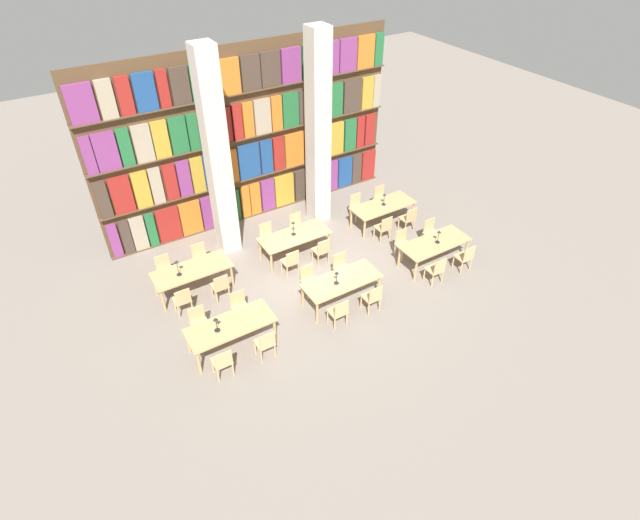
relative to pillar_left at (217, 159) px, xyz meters
The scene contains 40 objects.
ground_plane 4.29m from the pillar_left, 58.39° to the right, with size 40.00×40.00×0.00m, color gray.
bookshelf_bank 2.14m from the pillar_left, 39.37° to the left, with size 9.73×0.35×5.50m.
pillar_left is the anchor object (origin of this frame).
pillar_center 3.22m from the pillar_left, ahead, with size 0.58×0.58×6.00m.
reading_table_0 4.74m from the pillar_left, 112.00° to the right, with size 2.10×0.89×0.73m.
chair_0 5.60m from the pillar_left, 114.50° to the right, with size 0.42×0.40×0.87m.
chair_1 4.50m from the pillar_left, 123.88° to the right, with size 0.42×0.40×0.87m.
chair_2 5.30m from the pillar_left, 102.34° to the right, with size 0.42×0.40×0.87m.
chair_3 4.11m from the pillar_left, 107.86° to the right, with size 0.42×0.40×0.87m.
desk_lamp_0 4.71m from the pillar_left, 115.98° to the right, with size 0.14×0.14×0.41m.
reading_table_1 4.77m from the pillar_left, 67.36° to the right, with size 2.10×0.89×0.73m.
chair_4 5.32m from the pillar_left, 77.19° to the right, with size 0.42×0.40×0.87m.
chair_5 4.14m from the pillar_left, 71.50° to the right, with size 0.42×0.40×0.87m.
chair_6 5.62m from the pillar_left, 65.46° to the right, with size 0.42×0.40×0.87m.
chair_7 4.51m from the pillar_left, 56.11° to the right, with size 0.42×0.40×0.87m.
desk_lamp_1 4.58m from the pillar_left, 69.99° to the right, with size 0.14×0.14×0.40m.
reading_table_2 6.59m from the pillar_left, 38.50° to the right, with size 2.10×0.89×0.73m.
chair_8 6.74m from the pillar_left, 46.99° to the right, with size 0.42×0.40×0.87m.
chair_9 5.85m from the pillar_left, 36.08° to the right, with size 0.42×0.40×0.87m.
chair_10 7.48m from the pillar_left, 40.46° to the right, with size 0.42×0.40×0.87m.
chair_11 6.69m from the pillar_left, 30.11° to the right, with size 0.42×0.40×0.87m.
desk_lamp_2 6.54m from the pillar_left, 38.51° to the right, with size 0.14×0.14×0.42m.
reading_table_3 3.14m from the pillar_left, 139.65° to the right, with size 2.10×0.89×0.73m.
chair_12 3.92m from the pillar_left, 135.84° to the right, with size 0.42×0.40×0.87m.
chair_13 3.38m from the pillar_left, 163.76° to the right, with size 0.42×0.40×0.87m.
chair_14 3.46m from the pillar_left, 117.90° to the right, with size 0.42×0.40×0.87m.
chair_15 2.83m from the pillar_left, 150.47° to the right, with size 0.42×0.40×0.87m.
desk_lamp_3 3.09m from the pillar_left, 144.25° to the right, with size 0.14×0.14×0.48m.
reading_table_4 3.14m from the pillar_left, 42.65° to the right, with size 2.10×0.89×0.73m.
chair_16 3.46m from the pillar_left, 65.06° to the right, with size 0.42×0.40×0.87m.
chair_17 2.81m from the pillar_left, 34.42° to the right, with size 0.42×0.40×0.87m.
chair_18 3.89m from the pillar_left, 46.69° to the right, with size 0.42×0.40×0.87m.
chair_19 3.31m from the pillar_left, 18.67° to the right, with size 0.42×0.40×0.87m.
desk_lamp_4 2.84m from the pillar_left, 41.75° to the right, with size 0.14×0.14×0.46m.
reading_table_5 5.51m from the pillar_left, 16.56° to the right, with size 2.10×0.89×0.73m.
chair_20 5.42m from the pillar_left, 26.69° to the right, with size 0.42×0.40×0.87m.
chair_21 5.02m from the pillar_left, ahead, with size 0.42×0.40×0.87m.
chair_22 6.22m from the pillar_left, 22.26° to the right, with size 0.42×0.40×0.87m.
chair_23 5.88m from the pillar_left, ahead, with size 0.42×0.40×0.87m.
desk_lamp_5 5.39m from the pillar_left, 16.47° to the right, with size 0.14×0.14×0.41m.
Camera 1 is at (-5.68, -9.40, 9.18)m, focal length 28.00 mm.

